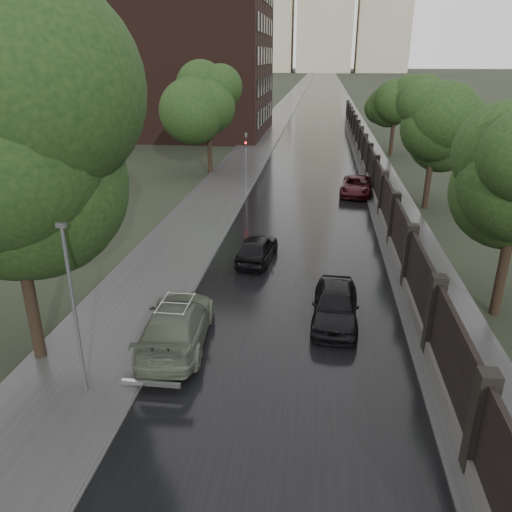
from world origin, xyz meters
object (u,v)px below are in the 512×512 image
(traffic_light, at_px, (246,156))
(car_right_near, at_px, (335,305))
(tree_left_far, at_px, (208,107))
(hatchback_left, at_px, (257,248))
(tree_right_c, at_px, (395,102))
(lamp_post, at_px, (74,311))
(volga_sedan, at_px, (177,324))
(car_right_far, at_px, (357,186))
(tree_left_near, at_px, (3,156))
(tree_right_b, at_px, (435,127))

(traffic_light, xyz_separation_m, car_right_near, (5.90, -18.36, -1.72))
(tree_left_far, relative_size, hatchback_left, 2.02)
(car_right_near, bearing_deg, hatchback_left, 125.30)
(tree_right_c, height_order, lamp_post, tree_right_c)
(volga_sedan, xyz_separation_m, car_right_far, (7.00, 20.25, -0.11))
(volga_sedan, height_order, car_right_near, volga_sedan)
(tree_left_near, height_order, tree_right_b, tree_left_near)
(lamp_post, height_order, hatchback_left, lamp_post)
(lamp_post, height_order, volga_sedan, lamp_post)
(tree_left_near, distance_m, volga_sedan, 7.12)
(hatchback_left, bearing_deg, tree_left_near, 63.57)
(lamp_post, xyz_separation_m, hatchback_left, (3.51, 10.47, -2.05))
(tree_right_b, xyz_separation_m, hatchback_left, (-9.39, -10.03, -4.33))
(tree_left_far, bearing_deg, tree_left_near, -89.15)
(traffic_light, height_order, car_right_far, traffic_light)
(tree_left_near, relative_size, tree_right_b, 1.31)
(hatchback_left, bearing_deg, tree_right_c, -102.45)
(tree_left_near, height_order, car_right_near, tree_left_near)
(traffic_light, bearing_deg, tree_right_c, 51.82)
(tree_left_near, height_order, traffic_light, tree_left_near)
(tree_left_near, distance_m, tree_right_b, 24.31)
(tree_right_b, height_order, tree_right_c, same)
(tree_right_c, relative_size, volga_sedan, 1.41)
(traffic_light, xyz_separation_m, hatchback_left, (2.41, -13.02, -1.78))
(hatchback_left, bearing_deg, tree_right_b, -127.05)
(tree_left_near, bearing_deg, tree_right_c, 67.80)
(car_right_near, xyz_separation_m, car_right_far, (1.80, 18.11, -0.07))
(tree_left_far, bearing_deg, car_right_near, -67.66)
(tree_left_near, xyz_separation_m, lamp_post, (2.20, -1.50, -3.75))
(lamp_post, distance_m, volga_sedan, 4.00)
(tree_left_near, bearing_deg, tree_right_b, 51.52)
(hatchback_left, bearing_deg, lamp_post, 77.52)
(tree_right_c, bearing_deg, car_right_near, -100.03)
(volga_sedan, bearing_deg, tree_right_b, -126.97)
(car_right_near, bearing_deg, traffic_light, 109.96)
(car_right_near, bearing_deg, car_right_far, 86.47)
(tree_left_near, bearing_deg, car_right_near, 21.56)
(lamp_post, xyz_separation_m, volga_sedan, (1.80, 2.99, -1.95))
(hatchback_left, distance_m, car_right_near, 6.38)
(tree_left_near, height_order, lamp_post, tree_left_near)
(tree_right_b, xyz_separation_m, car_right_far, (-4.10, 2.74, -4.34))
(tree_left_near, xyz_separation_m, volga_sedan, (4.00, 1.49, -5.70))
(lamp_post, distance_m, traffic_light, 23.52)
(volga_sedan, height_order, hatchback_left, volga_sedan)
(tree_left_near, distance_m, tree_right_c, 39.99)
(tree_left_near, xyz_separation_m, tree_left_far, (-0.40, 27.00, -1.18))
(tree_left_near, xyz_separation_m, tree_right_c, (15.10, 37.00, -1.47))
(traffic_light, bearing_deg, lamp_post, -92.68)
(tree_right_b, relative_size, car_right_near, 1.76)
(tree_left_far, height_order, tree_right_b, tree_left_far)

